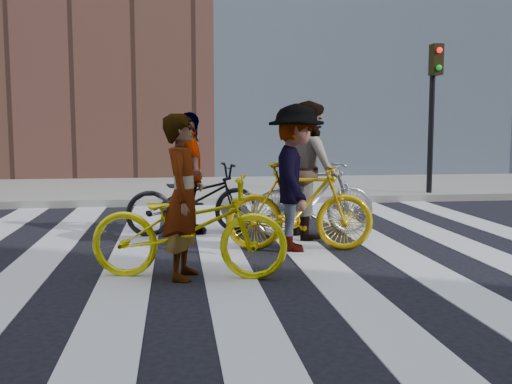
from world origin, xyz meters
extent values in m
plane|color=black|center=(0.00, 0.00, 0.00)|extent=(100.00, 100.00, 0.00)
cube|color=gray|center=(0.00, 7.50, 0.07)|extent=(100.00, 5.00, 0.15)
cube|color=silver|center=(-2.75, 0.00, 0.01)|extent=(0.55, 10.00, 0.01)
cube|color=silver|center=(-1.65, 0.00, 0.01)|extent=(0.55, 10.00, 0.01)
cube|color=silver|center=(-0.55, 0.00, 0.01)|extent=(0.55, 10.00, 0.01)
cube|color=silver|center=(0.55, 0.00, 0.01)|extent=(0.55, 10.00, 0.01)
cube|color=silver|center=(1.65, 0.00, 0.01)|extent=(0.55, 10.00, 0.01)
cube|color=silver|center=(2.75, 0.00, 0.01)|extent=(0.55, 10.00, 0.01)
cylinder|color=black|center=(4.40, 5.40, 1.60)|extent=(0.12, 0.12, 3.20)
cube|color=black|center=(4.40, 5.25, 3.00)|extent=(0.22, 0.28, 0.65)
sphere|color=red|center=(4.40, 5.10, 3.18)|extent=(0.12, 0.12, 0.12)
sphere|color=#0CCC26|center=(4.40, 5.10, 2.82)|extent=(0.12, 0.12, 0.12)
imported|color=yellow|center=(-0.98, -0.73, 0.55)|extent=(2.20, 1.16, 1.10)
imported|color=#A1A6AB|center=(0.87, 1.43, 0.56)|extent=(1.92, 0.71, 1.13)
imported|color=#CC9E0B|center=(0.47, 0.49, 0.57)|extent=(1.96, 0.80, 1.14)
imported|color=black|center=(-0.85, 1.86, 0.53)|extent=(2.10, 1.08, 1.05)
imported|color=slate|center=(-1.03, -0.73, 0.87)|extent=(0.54, 0.71, 1.74)
imported|color=slate|center=(0.82, 1.43, 0.98)|extent=(0.84, 1.03, 1.97)
imported|color=slate|center=(0.42, 0.49, 0.94)|extent=(0.86, 1.31, 1.89)
imported|color=slate|center=(-0.90, 1.86, 0.91)|extent=(0.64, 1.13, 1.81)
camera|label=1|loc=(-1.11, -7.01, 1.62)|focal=42.00mm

